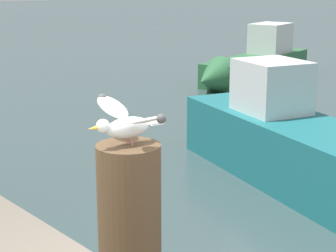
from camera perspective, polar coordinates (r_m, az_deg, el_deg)
name	(u,v)px	position (r m, az deg, el deg)	size (l,w,h in m)	color
seagull	(127,122)	(2.78, -3.97, 0.38)	(0.57, 0.39, 0.20)	#C66660
boat_green	(251,64)	(17.35, 8.02, 5.91)	(2.49, 5.66, 1.73)	#2D6B3D
boat_teal	(316,155)	(8.57, 14.05, -2.69)	(5.56, 2.67, 1.81)	#1E7075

